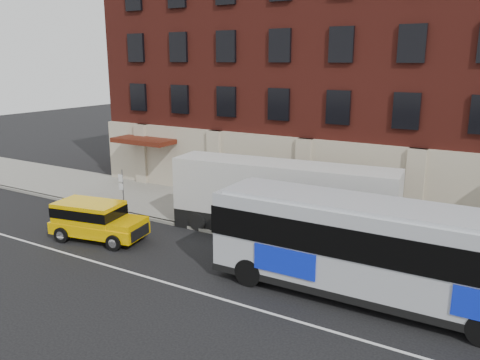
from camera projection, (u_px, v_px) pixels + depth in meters
The scene contains 9 objects.
ground at pixel (175, 293), 17.87m from camera, with size 120.00×120.00×0.00m, color black.
sidewalk at pixel (282, 223), 25.36m from camera, with size 60.00×6.00×0.15m, color gray.
kerb at pixel (254, 241), 22.86m from camera, with size 60.00×0.25×0.15m, color gray.
lane_line at pixel (183, 288), 18.29m from camera, with size 60.00×0.12×0.01m, color silver.
building at pixel (340, 73), 30.14m from camera, with size 30.00×12.10×15.00m.
sign_pole at pixel (122, 188), 26.86m from camera, with size 0.30×0.20×2.50m.
city_bus at pixel (394, 251), 16.61m from camera, with size 13.23×2.98×3.62m.
yellow_suv at pixel (95, 218), 23.02m from camera, with size 4.89×2.71×1.82m.
shipping_container at pixel (282, 200), 23.34m from camera, with size 11.08×3.44×3.63m.
Camera 1 is at (10.42, -12.79, 8.41)m, focal length 36.15 mm.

